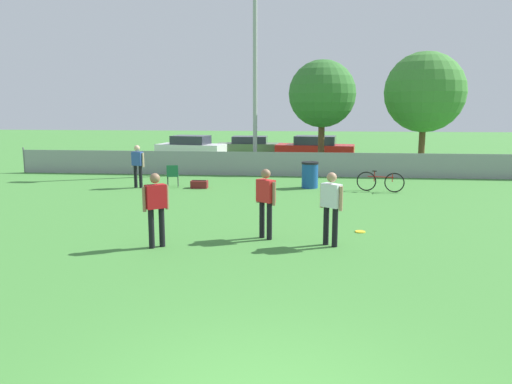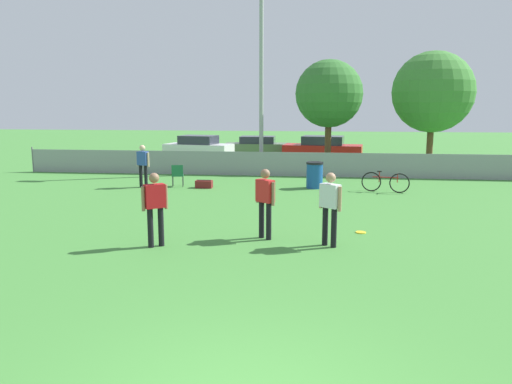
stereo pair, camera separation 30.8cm
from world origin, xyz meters
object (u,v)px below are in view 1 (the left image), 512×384
object	(u,v)px
bicycle_sideline	(380,182)
gear_bag_sideline	(199,184)
tree_near_pole	(322,94)
folding_chair_sideline	(173,174)
parked_car_olive	(250,146)
parked_car_red	(315,148)
frisbee_disc	(360,232)
player_receiver_white	(331,203)
parked_car_white	(191,147)
player_defender_red	(156,204)
spectator_in_blue	(138,163)
player_thrower_red	(266,198)
trash_bin	(310,175)
tree_far_right	(425,92)
light_pole	(255,55)

from	to	relation	value
bicycle_sideline	gear_bag_sideline	distance (m)	6.92
tree_near_pole	folding_chair_sideline	bearing A→B (deg)	-132.25
gear_bag_sideline	parked_car_olive	bearing A→B (deg)	87.91
tree_near_pole	parked_car_red	world-z (taller)	tree_near_pole
frisbee_disc	parked_car_olive	world-z (taller)	parked_car_olive
player_receiver_white	frisbee_disc	bearing A→B (deg)	96.93
folding_chair_sideline	parked_car_olive	world-z (taller)	parked_car_olive
player_receiver_white	parked_car_white	bearing A→B (deg)	150.68
frisbee_disc	gear_bag_sideline	world-z (taller)	gear_bag_sideline
player_defender_red	folding_chair_sideline	distance (m)	8.61
tree_near_pole	spectator_in_blue	distance (m)	10.35
player_receiver_white	tree_near_pole	bearing A→B (deg)	127.89
frisbee_disc	parked_car_olive	bearing A→B (deg)	104.64
player_defender_red	bicycle_sideline	distance (m)	10.20
parked_car_white	gear_bag_sideline	bearing A→B (deg)	-64.71
parked_car_olive	parked_car_red	bearing A→B (deg)	-25.68
player_thrower_red	parked_car_olive	size ratio (longest dim) A/B	0.40
parked_car_white	parked_car_red	bearing A→B (deg)	12.05
bicycle_sideline	parked_car_olive	distance (m)	14.66
player_receiver_white	parked_car_olive	bearing A→B (deg)	139.98
bicycle_sideline	player_defender_red	bearing A→B (deg)	-113.18
gear_bag_sideline	parked_car_olive	world-z (taller)	parked_car_olive
trash_bin	player_thrower_red	bearing A→B (deg)	-97.91
spectator_in_blue	parked_car_olive	distance (m)	13.53
trash_bin	gear_bag_sideline	size ratio (longest dim) A/B	1.58
tree_far_right	player_receiver_white	world-z (taller)	tree_far_right
tree_near_pole	parked_car_white	world-z (taller)	tree_near_pole
tree_far_right	spectator_in_blue	xyz separation A→B (m)	(-12.45, -7.74, -2.88)
spectator_in_blue	player_receiver_white	bearing A→B (deg)	147.82
player_receiver_white	bicycle_sideline	xyz separation A→B (m)	(2.18, 7.63, -0.62)
folding_chair_sideline	trash_bin	distance (m)	5.40
frisbee_disc	parked_car_olive	distance (m)	20.12
spectator_in_blue	frisbee_disc	xyz separation A→B (m)	(7.96, -6.24, -0.96)
tree_far_right	parked_car_red	world-z (taller)	tree_far_right
tree_near_pole	gear_bag_sideline	bearing A→B (deg)	-126.13
tree_near_pole	folding_chair_sideline	distance (m)	9.43
player_receiver_white	frisbee_disc	world-z (taller)	player_receiver_white
gear_bag_sideline	parked_car_red	size ratio (longest dim) A/B	0.14
gear_bag_sideline	parked_car_white	distance (m)	11.28
player_thrower_red	spectator_in_blue	xyz separation A→B (m)	(-5.62, 7.11, -0.02)
player_defender_red	spectator_in_blue	size ratio (longest dim) A/B	1.02
frisbee_disc	parked_car_white	bearing A→B (deg)	116.05
bicycle_sideline	tree_near_pole	bearing A→B (deg)	120.38
player_thrower_red	bicycle_sideline	bearing A→B (deg)	101.77
light_pole	trash_bin	xyz separation A→B (m)	(2.62, -4.44, -5.02)
player_receiver_white	tree_far_right	bearing A→B (deg)	109.30
trash_bin	bicycle_sideline	bearing A→B (deg)	-12.96
player_defender_red	gear_bag_sideline	bearing A→B (deg)	58.51
bicycle_sideline	player_thrower_red	bearing A→B (deg)	-103.82
spectator_in_blue	frisbee_disc	world-z (taller)	spectator_in_blue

